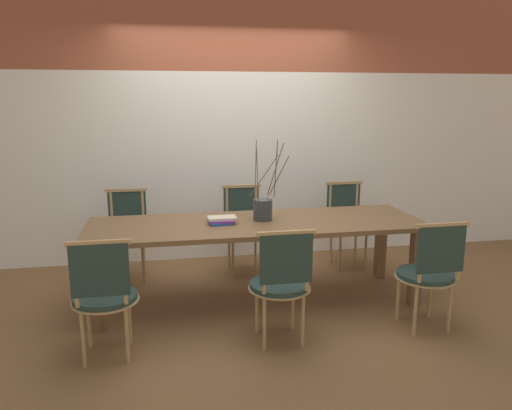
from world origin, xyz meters
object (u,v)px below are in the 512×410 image
object	(u,v)px
dining_table	(256,231)
chair_far_center	(347,221)
book_stack	(221,220)
vase_centerpiece	(263,208)
chair_near_center	(429,271)

from	to	relation	value
dining_table	chair_far_center	size ratio (longest dim) A/B	3.23
book_stack	dining_table	bearing A→B (deg)	-1.68
chair_far_center	vase_centerpiece	world-z (taller)	vase_centerpiece
vase_centerpiece	chair_far_center	bearing A→B (deg)	34.31
chair_near_center	vase_centerpiece	bearing A→B (deg)	142.54
chair_near_center	vase_centerpiece	xyz separation A→B (m)	(-1.12, 0.86, 0.35)
dining_table	vase_centerpiece	size ratio (longest dim) A/B	4.08
vase_centerpiece	book_stack	bearing A→B (deg)	-171.54
chair_near_center	book_stack	bearing A→B (deg)	151.73
dining_table	chair_far_center	bearing A→B (deg)	34.77
dining_table	vase_centerpiece	distance (m)	0.21
chair_far_center	book_stack	xyz separation A→B (m)	(-1.44, -0.78, 0.27)
vase_centerpiece	book_stack	xyz separation A→B (m)	(-0.37, -0.06, -0.08)
vase_centerpiece	chair_near_center	bearing A→B (deg)	-37.46
chair_far_center	chair_near_center	bearing A→B (deg)	91.82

